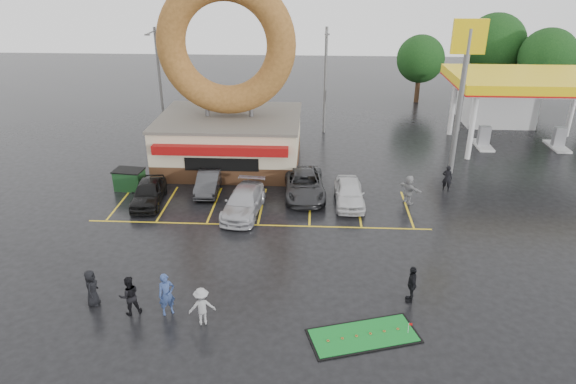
{
  "coord_description": "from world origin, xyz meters",
  "views": [
    {
      "loc": [
        3.16,
        -22.71,
        14.16
      ],
      "look_at": [
        1.77,
        3.3,
        2.2
      ],
      "focal_mm": 32.0,
      "sensor_mm": 36.0,
      "label": 1
    }
  ],
  "objects_px": {
    "shell_sign": "(465,70)",
    "putting_green": "(363,336)",
    "donut_shop": "(229,106)",
    "gas_station": "(515,93)",
    "streetlight_right": "(466,78)",
    "car_black": "(148,192)",
    "person_blue": "(167,294)",
    "streetlight_mid": "(325,78)",
    "streetlight_left": "(159,79)",
    "dumpster": "(130,180)",
    "car_silver": "(244,202)",
    "person_cameraman": "(412,284)",
    "car_white": "(349,193)",
    "car_dgrey": "(209,182)",
    "car_grey": "(304,184)"
  },
  "relations": [
    {
      "from": "car_grey",
      "to": "putting_green",
      "type": "bearing_deg",
      "value": -82.78
    },
    {
      "from": "streetlight_left",
      "to": "donut_shop",
      "type": "bearing_deg",
      "value": -44.78
    },
    {
      "from": "streetlight_left",
      "to": "dumpster",
      "type": "distance_m",
      "value": 12.63
    },
    {
      "from": "streetlight_mid",
      "to": "person_blue",
      "type": "bearing_deg",
      "value": -105.23
    },
    {
      "from": "putting_green",
      "to": "gas_station",
      "type": "bearing_deg",
      "value": 61.43
    },
    {
      "from": "car_dgrey",
      "to": "dumpster",
      "type": "bearing_deg",
      "value": 177.16
    },
    {
      "from": "car_silver",
      "to": "person_cameraman",
      "type": "relative_size",
      "value": 2.81
    },
    {
      "from": "streetlight_mid",
      "to": "car_grey",
      "type": "distance_m",
      "value": 13.92
    },
    {
      "from": "shell_sign",
      "to": "car_dgrey",
      "type": "xyz_separation_m",
      "value": [
        -16.72,
        -4.04,
        -6.71
      ]
    },
    {
      "from": "car_silver",
      "to": "dumpster",
      "type": "height_order",
      "value": "car_silver"
    },
    {
      "from": "streetlight_right",
      "to": "gas_station",
      "type": "bearing_deg",
      "value": -13.75
    },
    {
      "from": "streetlight_mid",
      "to": "streetlight_left",
      "type": "bearing_deg",
      "value": -175.91
    },
    {
      "from": "car_dgrey",
      "to": "car_white",
      "type": "bearing_deg",
      "value": -10.84
    },
    {
      "from": "shell_sign",
      "to": "putting_green",
      "type": "distance_m",
      "value": 20.83
    },
    {
      "from": "donut_shop",
      "to": "car_white",
      "type": "distance_m",
      "value": 11.22
    },
    {
      "from": "person_blue",
      "to": "donut_shop",
      "type": "bearing_deg",
      "value": 58.88
    },
    {
      "from": "person_blue",
      "to": "car_grey",
      "type": "bearing_deg",
      "value": 34.79
    },
    {
      "from": "streetlight_left",
      "to": "gas_station",
      "type": "bearing_deg",
      "value": 1.95
    },
    {
      "from": "streetlight_right",
      "to": "person_blue",
      "type": "distance_m",
      "value": 33.06
    },
    {
      "from": "shell_sign",
      "to": "streetlight_left",
      "type": "bearing_deg",
      "value": 161.01
    },
    {
      "from": "streetlight_mid",
      "to": "car_grey",
      "type": "xyz_separation_m",
      "value": [
        -1.41,
        -13.25,
        -4.03
      ]
    },
    {
      "from": "shell_sign",
      "to": "streetlight_mid",
      "type": "xyz_separation_m",
      "value": [
        -9.0,
        8.92,
        -2.6
      ]
    },
    {
      "from": "streetlight_left",
      "to": "streetlight_mid",
      "type": "distance_m",
      "value": 14.04
    },
    {
      "from": "gas_station",
      "to": "car_grey",
      "type": "height_order",
      "value": "gas_station"
    },
    {
      "from": "donut_shop",
      "to": "car_silver",
      "type": "bearing_deg",
      "value": -76.0
    },
    {
      "from": "gas_station",
      "to": "streetlight_right",
      "type": "distance_m",
      "value": 4.26
    },
    {
      "from": "streetlight_mid",
      "to": "car_black",
      "type": "distance_m",
      "value": 19.09
    },
    {
      "from": "donut_shop",
      "to": "streetlight_left",
      "type": "relative_size",
      "value": 1.5
    },
    {
      "from": "car_dgrey",
      "to": "putting_green",
      "type": "xyz_separation_m",
      "value": [
        9.09,
        -13.89,
        -0.63
      ]
    },
    {
      "from": "streetlight_mid",
      "to": "car_black",
      "type": "relative_size",
      "value": 2.05
    },
    {
      "from": "shell_sign",
      "to": "putting_green",
      "type": "xyz_separation_m",
      "value": [
        -7.64,
        -17.93,
        -7.34
      ]
    },
    {
      "from": "gas_station",
      "to": "putting_green",
      "type": "height_order",
      "value": "gas_station"
    },
    {
      "from": "car_white",
      "to": "person_blue",
      "type": "bearing_deg",
      "value": -127.75
    },
    {
      "from": "donut_shop",
      "to": "gas_station",
      "type": "relative_size",
      "value": 0.99
    },
    {
      "from": "dumpster",
      "to": "streetlight_mid",
      "type": "bearing_deg",
      "value": 51.36
    },
    {
      "from": "car_silver",
      "to": "shell_sign",
      "type": "bearing_deg",
      "value": 32.61
    },
    {
      "from": "car_silver",
      "to": "car_white",
      "type": "relative_size",
      "value": 1.14
    },
    {
      "from": "person_cameraman",
      "to": "donut_shop",
      "type": "bearing_deg",
      "value": -140.07
    },
    {
      "from": "car_grey",
      "to": "dumpster",
      "type": "xyz_separation_m",
      "value": [
        -11.65,
        0.36,
        -0.11
      ]
    },
    {
      "from": "streetlight_right",
      "to": "streetlight_left",
      "type": "bearing_deg",
      "value": -175.6
    },
    {
      "from": "gas_station",
      "to": "streetlight_right",
      "type": "xyz_separation_m",
      "value": [
        -4.0,
        0.98,
        1.08
      ]
    },
    {
      "from": "shell_sign",
      "to": "car_dgrey",
      "type": "distance_m",
      "value": 18.47
    },
    {
      "from": "gas_station",
      "to": "putting_green",
      "type": "relative_size",
      "value": 2.82
    },
    {
      "from": "shell_sign",
      "to": "car_grey",
      "type": "relative_size",
      "value": 1.95
    },
    {
      "from": "gas_station",
      "to": "person_blue",
      "type": "distance_m",
      "value": 34.68
    },
    {
      "from": "gas_station",
      "to": "car_white",
      "type": "height_order",
      "value": "gas_station"
    },
    {
      "from": "car_black",
      "to": "car_dgrey",
      "type": "distance_m",
      "value": 3.96
    },
    {
      "from": "streetlight_mid",
      "to": "putting_green",
      "type": "xyz_separation_m",
      "value": [
        1.36,
        -26.85,
        -4.75
      ]
    },
    {
      "from": "streetlight_left",
      "to": "dumpster",
      "type": "height_order",
      "value": "streetlight_left"
    },
    {
      "from": "car_black",
      "to": "person_blue",
      "type": "distance_m",
      "value": 11.57
    }
  ]
}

